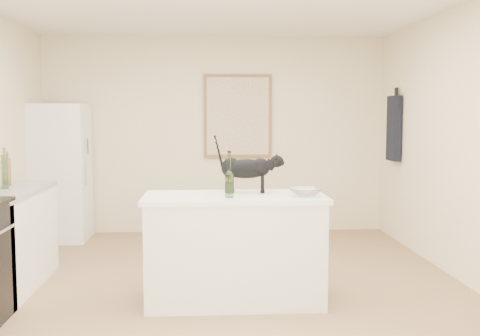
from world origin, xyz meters
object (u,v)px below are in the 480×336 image
fridge (60,172)px  glass_bowl (305,192)px  wine_bottle (229,177)px  black_cat (246,171)px

fridge → glass_bowl: 3.72m
wine_bottle → glass_bowl: bearing=3.9°
glass_bowl → fridge: bearing=134.8°
black_cat → wine_bottle: (-0.16, -0.28, -0.02)m
fridge → black_cat: fridge is taller
fridge → black_cat: (2.16, -2.40, 0.23)m
fridge → wine_bottle: 3.36m
fridge → glass_bowl: bearing=-45.2°
black_cat → glass_bowl: black_cat is taller
wine_bottle → glass_bowl: size_ratio=1.22×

